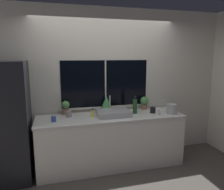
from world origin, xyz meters
name	(u,v)px	position (x,y,z in m)	size (l,w,h in m)	color
ground_plane	(116,174)	(0.00, 0.00, 0.00)	(14.00, 14.00, 0.00)	#4C4742
wall_back	(105,85)	(0.00, 0.74, 1.35)	(8.00, 0.09, 2.70)	silver
wall_right	(190,78)	(2.29, 1.50, 1.35)	(0.06, 7.00, 2.70)	silver
counter	(111,141)	(0.00, 0.33, 0.44)	(2.45, 0.69, 0.89)	white
refrigerator	(3,123)	(-1.64, 0.30, 0.90)	(0.73, 0.67, 1.80)	black
sink	(113,113)	(0.04, 0.32, 0.93)	(0.54, 0.46, 0.30)	#ADADB2
potted_plant_left	(66,107)	(-0.72, 0.60, 1.02)	(0.13, 0.13, 0.24)	#9E6B4C
potted_plant_center	(106,103)	(-0.01, 0.60, 1.05)	(0.18, 0.18, 0.28)	#9E6B4C
potted_plant_right	(144,102)	(0.72, 0.60, 1.02)	(0.16, 0.16, 0.24)	#9E6B4C
soap_bottle	(92,113)	(-0.31, 0.33, 0.95)	(0.05, 0.05, 0.15)	#DBD14C
bottle_tall	(135,106)	(0.44, 0.36, 1.02)	(0.07, 0.07, 0.31)	#235128
mug_grey	(69,114)	(-0.68, 0.43, 0.94)	(0.09, 0.09, 0.10)	gray
mug_blue	(54,119)	(-0.93, 0.24, 0.93)	(0.07, 0.07, 0.08)	#3351AD
mug_black	(153,110)	(0.76, 0.32, 0.94)	(0.10, 0.10, 0.10)	black
mug_white	(158,111)	(0.80, 0.20, 0.94)	(0.08, 0.08, 0.10)	white
kettle	(172,108)	(1.06, 0.19, 0.98)	(0.17, 0.17, 0.18)	#B2B2B7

